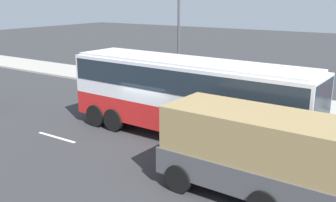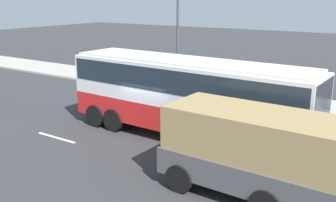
{
  "view_description": "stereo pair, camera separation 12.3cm",
  "coord_description": "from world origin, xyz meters",
  "px_view_note": "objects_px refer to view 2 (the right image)",
  "views": [
    {
      "loc": [
        10.09,
        -13.89,
        6.24
      ],
      "look_at": [
        0.84,
        -0.08,
        1.76
      ],
      "focal_mm": 41.33,
      "sensor_mm": 36.0,
      "label": 1
    },
    {
      "loc": [
        9.99,
        -13.96,
        6.24
      ],
      "look_at": [
        0.84,
        -0.08,
        1.76
      ],
      "focal_mm": 41.33,
      "sensor_mm": 36.0,
      "label": 2
    }
  ],
  "objects_px": {
    "street_lamp": "(181,32)",
    "pedestrian_near_curb": "(217,78)",
    "coach_bus": "(187,91)",
    "cargo_truck": "(283,157)"
  },
  "relations": [
    {
      "from": "coach_bus",
      "to": "cargo_truck",
      "type": "distance_m",
      "value": 6.38
    },
    {
      "from": "coach_bus",
      "to": "street_lamp",
      "type": "height_order",
      "value": "street_lamp"
    },
    {
      "from": "street_lamp",
      "to": "pedestrian_near_curb",
      "type": "bearing_deg",
      "value": 28.48
    },
    {
      "from": "coach_bus",
      "to": "cargo_truck",
      "type": "relative_size",
      "value": 1.43
    },
    {
      "from": "pedestrian_near_curb",
      "to": "coach_bus",
      "type": "bearing_deg",
      "value": 107.39
    },
    {
      "from": "coach_bus",
      "to": "cargo_truck",
      "type": "height_order",
      "value": "coach_bus"
    },
    {
      "from": "cargo_truck",
      "to": "pedestrian_near_curb",
      "type": "relative_size",
      "value": 4.68
    },
    {
      "from": "cargo_truck",
      "to": "street_lamp",
      "type": "distance_m",
      "value": 14.27
    },
    {
      "from": "coach_bus",
      "to": "street_lamp",
      "type": "xyz_separation_m",
      "value": [
        -4.44,
        6.66,
        1.88
      ]
    },
    {
      "from": "coach_bus",
      "to": "street_lamp",
      "type": "distance_m",
      "value": 8.23
    }
  ]
}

